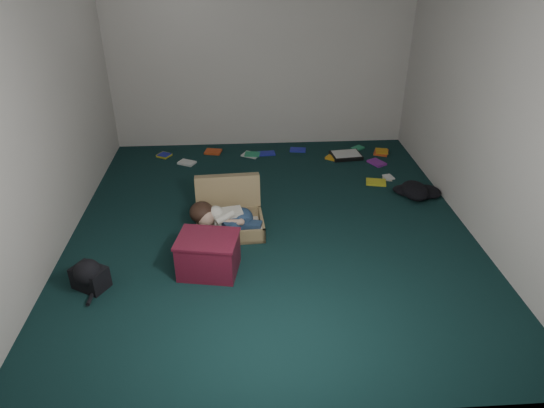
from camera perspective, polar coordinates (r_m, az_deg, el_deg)
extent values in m
plane|color=#0E2929|center=(4.99, -0.11, -2.65)|extent=(4.50, 4.50, 0.00)
plane|color=silver|center=(6.61, -1.42, 17.65)|extent=(4.50, 0.00, 4.50)
plane|color=silver|center=(2.40, 3.28, -4.87)|extent=(4.50, 0.00, 4.50)
plane|color=silver|center=(4.76, -25.36, 10.13)|extent=(0.00, 4.50, 4.50)
plane|color=silver|center=(4.98, 24.01, 11.18)|extent=(0.00, 4.50, 4.50)
cube|color=#967D52|center=(4.87, -4.95, -2.59)|extent=(0.69, 0.51, 0.15)
cube|color=silver|center=(4.89, -4.93, -2.97)|extent=(0.63, 0.45, 0.02)
cube|color=#967D52|center=(5.06, -5.19, 0.80)|extent=(0.68, 0.24, 0.49)
cube|color=silver|center=(4.81, -5.21, -1.86)|extent=(0.31, 0.21, 0.21)
sphere|color=tan|center=(4.76, -7.79, -1.60)|extent=(0.18, 0.18, 0.18)
ellipsoid|color=black|center=(4.79, -8.27, -0.97)|extent=(0.24, 0.25, 0.21)
ellipsoid|color=navy|center=(4.82, -3.52, -1.69)|extent=(0.22, 0.25, 0.21)
cube|color=navy|center=(4.74, -4.35, -2.50)|extent=(0.28, 0.22, 0.13)
cube|color=navy|center=(4.75, -2.61, -2.69)|extent=(0.25, 0.17, 0.10)
sphere|color=white|center=(4.79, -1.56, -2.64)|extent=(0.10, 0.10, 0.10)
sphere|color=white|center=(4.74, -1.48, -3.16)|extent=(0.09, 0.09, 0.09)
cylinder|color=tan|center=(4.68, -4.58, -2.15)|extent=(0.18, 0.07, 0.06)
cube|color=maroon|center=(4.31, -7.48, -6.07)|extent=(0.56, 0.47, 0.33)
cube|color=maroon|center=(4.21, -7.63, -4.10)|extent=(0.58, 0.49, 0.02)
cube|color=black|center=(6.61, 8.71, 5.67)|extent=(0.42, 0.34, 0.05)
cube|color=white|center=(6.60, 8.72, 5.89)|extent=(0.38, 0.29, 0.01)
cube|color=yellow|center=(6.72, -12.57, 5.58)|extent=(0.18, 0.14, 0.02)
cube|color=#CB451B|center=(6.72, -6.94, 6.08)|extent=(0.23, 0.22, 0.02)
cube|color=white|center=(6.59, -2.50, 5.80)|extent=(0.18, 0.21, 0.02)
cube|color=#1E27A7|center=(6.75, 3.06, 6.38)|extent=(0.19, 0.22, 0.02)
cube|color=orange|center=(6.53, 7.21, 5.32)|extent=(0.23, 0.21, 0.02)
cube|color=#289362|center=(6.90, 10.06, 6.47)|extent=(0.19, 0.15, 0.02)
cube|color=#812492|center=(6.49, 12.23, 4.73)|extent=(0.23, 0.22, 0.02)
cube|color=beige|center=(6.12, 13.41, 3.02)|extent=(0.17, 0.21, 0.02)
cube|color=yellow|center=(5.97, 12.13, 2.48)|extent=(0.20, 0.22, 0.02)
cube|color=#CB451B|center=(6.82, 12.70, 5.92)|extent=(0.22, 0.20, 0.02)
cube|color=white|center=(6.44, -9.98, 4.76)|extent=(0.20, 0.17, 0.02)
cube|color=#1E27A7|center=(6.63, -0.66, 5.96)|extent=(0.22, 0.23, 0.02)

